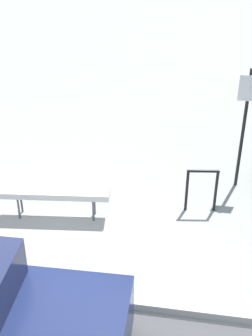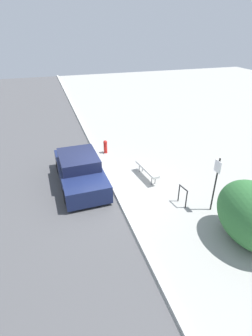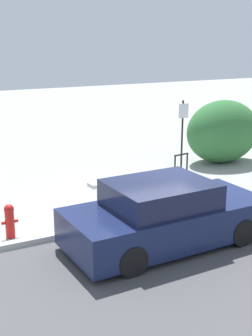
{
  "view_description": "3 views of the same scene",
  "coord_description": "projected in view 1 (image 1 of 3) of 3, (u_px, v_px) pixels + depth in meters",
  "views": [
    {
      "loc": [
        1.81,
        -4.45,
        4.9
      ],
      "look_at": [
        0.77,
        1.89,
        1.02
      ],
      "focal_mm": 50.0,
      "sensor_mm": 36.0,
      "label": 1
    },
    {
      "loc": [
        9.64,
        -2.47,
        6.57
      ],
      "look_at": [
        0.29,
        0.5,
        1.12
      ],
      "focal_mm": 28.0,
      "sensor_mm": 36.0,
      "label": 2
    },
    {
      "loc": [
        -5.93,
        -9.02,
        4.24
      ],
      "look_at": [
        -0.14,
        1.91,
        0.77
      ],
      "focal_mm": 50.0,
      "sensor_mm": 36.0,
      "label": 3
    }
  ],
  "objects": [
    {
      "name": "ground_plane",
      "position": [
        50.0,
        295.0,
        6.54
      ],
      "size": [
        60.0,
        60.0,
        0.0
      ],
      "primitive_type": "plane",
      "color": "#9E9E99"
    },
    {
      "name": "curb",
      "position": [
        50.0,
        291.0,
        6.51
      ],
      "size": [
        60.0,
        0.2,
        0.13
      ],
      "color": "#B7B7B2",
      "rests_on": "ground_plane"
    },
    {
      "name": "bench",
      "position": [
        56.0,
        193.0,
        7.86
      ],
      "size": [
        1.85,
        0.54,
        0.55
      ],
      "rotation": [
        0.0,
        0.0,
        0.11
      ],
      "color": "#515156",
      "rests_on": "ground_plane"
    },
    {
      "name": "bike_rack",
      "position": [
        202.0,
        186.0,
        8.01
      ],
      "size": [
        0.55,
        0.13,
        0.83
      ],
      "rotation": [
        0.0,
        0.0,
        0.14
      ],
      "color": "black",
      "rests_on": "ground_plane"
    },
    {
      "name": "sign_post",
      "position": [
        245.0,
        119.0,
        8.24
      ],
      "size": [
        0.36,
        0.08,
        2.3
      ],
      "color": "black",
      "rests_on": "ground_plane"
    }
  ]
}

